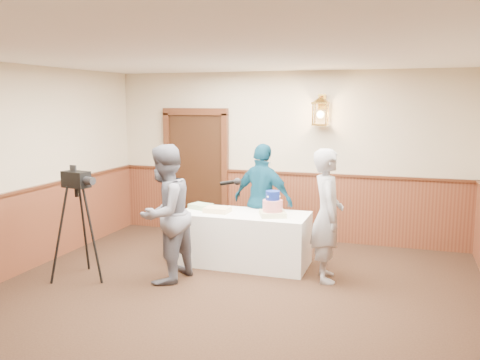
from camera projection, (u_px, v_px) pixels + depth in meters
The scene contains 10 objects.
ground at pixel (209, 320), 5.43m from camera, with size 7.00×7.00×0.00m, color black.
room_shell at pixel (219, 173), 5.64m from camera, with size 6.02×7.02×2.81m.
display_table at pixel (244, 239), 7.22m from camera, with size 1.80×0.80×0.75m, color white.
tiered_cake at pixel (273, 206), 6.94m from camera, with size 0.44×0.44×0.35m.
sheet_cake_yellow at pixel (217, 210), 7.21m from camera, with size 0.35×0.26×0.07m, color #FAD295.
sheet_cake_green at pixel (201, 206), 7.44m from camera, with size 0.30×0.24×0.07m, color #ABCD91.
interviewer at pixel (165, 214), 6.48m from camera, with size 1.53×0.95×1.77m.
baker at pixel (327, 215), 6.52m from camera, with size 0.63×0.41×1.72m, color gray.
assistant_p at pixel (263, 200), 7.55m from camera, with size 0.99×0.41×1.70m, color navy.
tv_camera_rig at pixel (79, 231), 6.59m from camera, with size 0.56×0.52×1.43m.
Camera 1 is at (1.91, -4.77, 2.31)m, focal length 38.00 mm.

